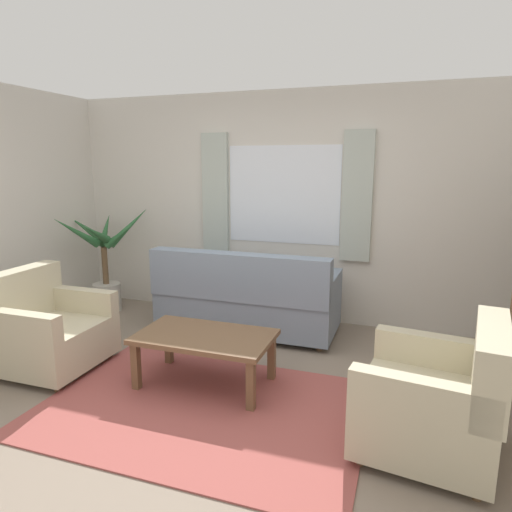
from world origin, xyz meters
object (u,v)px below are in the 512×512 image
(armchair_left, at_px, (47,329))
(potted_plant, at_px, (105,266))
(coffee_table, at_px, (205,341))
(couch, at_px, (246,300))
(armchair_right, at_px, (438,400))

(armchair_left, xyz_separation_m, potted_plant, (-0.52, 1.51, 0.21))
(coffee_table, bearing_deg, couch, 94.36)
(couch, bearing_deg, coffee_table, 94.36)
(couch, xyz_separation_m, coffee_table, (0.09, -1.22, 0.01))
(armchair_right, bearing_deg, potted_plant, -106.45)
(coffee_table, bearing_deg, armchair_left, -174.04)
(couch, distance_m, potted_plant, 1.91)
(armchair_left, relative_size, coffee_table, 0.80)
(armchair_right, distance_m, coffee_table, 1.78)
(couch, bearing_deg, armchair_right, 139.86)
(armchair_right, distance_m, potted_plant, 4.11)
(couch, relative_size, armchair_right, 2.01)
(armchair_right, height_order, potted_plant, potted_plant)
(armchair_left, height_order, coffee_table, armchair_left)
(armchair_left, relative_size, armchair_right, 0.93)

